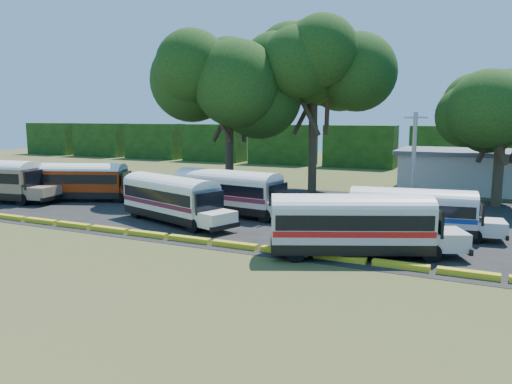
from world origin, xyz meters
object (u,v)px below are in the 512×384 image
at_px(tree_west, 229,79).
at_px(bus_red, 81,179).
at_px(bus_cream_west, 172,196).
at_px(bus_white_red, 355,222).

bearing_deg(tree_west, bus_red, -132.92).
bearing_deg(bus_cream_west, bus_white_red, 6.63).
xyz_separation_m(bus_cream_west, bus_white_red, (13.47, -3.03, 0.04)).
distance_m(bus_red, bus_white_red, 26.82).
bearing_deg(tree_west, bus_white_red, -45.90).
xyz_separation_m(bus_red, tree_west, (9.24, 9.93, 8.85)).
relative_size(bus_red, tree_west, 0.69).
distance_m(bus_white_red, tree_west, 25.44).
bearing_deg(bus_cream_west, tree_west, 121.77).
distance_m(bus_red, tree_west, 16.20).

